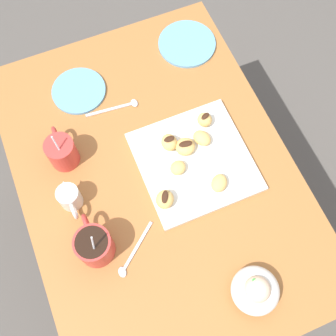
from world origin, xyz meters
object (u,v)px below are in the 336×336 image
at_px(beignet_5, 169,142).
at_px(beignet_6, 185,147).
at_px(ice_cream_bowl, 256,290).
at_px(beignet_1, 202,138).
at_px(pastry_plate_square, 194,161).
at_px(coffee_mug_red_right, 62,151).
at_px(beignet_2, 178,168).
at_px(saucer_sky_left, 187,44).
at_px(coffee_mug_red_left, 94,245).
at_px(beignet_3, 165,199).
at_px(beignet_4, 205,120).
at_px(beignet_0, 219,183).
at_px(saucer_sky_right, 79,91).
at_px(dining_table, 158,189).
at_px(cream_pitcher_white, 70,198).

bearing_deg(beignet_5, beignet_6, -127.25).
bearing_deg(ice_cream_bowl, beignet_1, -6.82).
relative_size(pastry_plate_square, coffee_mug_red_right, 2.15).
bearing_deg(beignet_2, saucer_sky_left, -26.79).
bearing_deg(pastry_plate_square, coffee_mug_red_left, 111.10).
bearing_deg(beignet_5, pastry_plate_square, -145.68).
distance_m(beignet_1, beignet_3, 0.21).
distance_m(coffee_mug_red_right, beignet_6, 0.34).
bearing_deg(beignet_3, beignet_6, -42.44).
relative_size(saucer_sky_left, beignet_4, 4.29).
bearing_deg(beignet_0, saucer_sky_left, -13.40).
bearing_deg(saucer_sky_left, beignet_2, 153.21).
bearing_deg(coffee_mug_red_left, saucer_sky_left, -42.88).
xyz_separation_m(coffee_mug_red_left, saucer_sky_right, (0.48, -0.10, -0.05)).
bearing_deg(pastry_plate_square, beignet_1, -41.88).
bearing_deg(beignet_4, dining_table, 115.49).
height_order(coffee_mug_red_right, beignet_1, coffee_mug_red_right).
height_order(pastry_plate_square, beignet_5, beignet_5).
bearing_deg(beignet_5, dining_table, 133.65).
relative_size(ice_cream_bowl, saucer_sky_right, 0.73).
xyz_separation_m(saucer_sky_left, beignet_1, (-0.34, 0.10, 0.03)).
distance_m(beignet_3, beignet_6, 0.17).
relative_size(ice_cream_bowl, saucer_sky_left, 0.65).
height_order(cream_pitcher_white, beignet_1, cream_pitcher_white).
distance_m(coffee_mug_red_left, coffee_mug_red_right, 0.28).
xyz_separation_m(coffee_mug_red_right, beignet_4, (-0.05, -0.41, -0.01)).
relative_size(saucer_sky_left, beignet_5, 3.63).
relative_size(coffee_mug_red_left, saucer_sky_right, 0.93).
relative_size(beignet_1, beignet_2, 1.19).
xyz_separation_m(saucer_sky_right, beignet_6, (-0.31, -0.22, 0.03)).
bearing_deg(dining_table, ice_cream_bowl, -164.97).
xyz_separation_m(beignet_0, beignet_2, (0.08, 0.09, -0.00)).
bearing_deg(beignet_3, beignet_5, -26.41).
height_order(dining_table, saucer_sky_left, saucer_sky_left).
xyz_separation_m(beignet_0, beignet_6, (0.13, 0.04, 0.00)).
xyz_separation_m(beignet_1, beignet_4, (0.05, -0.03, 0.00)).
bearing_deg(ice_cream_bowl, beignet_4, -9.66).
relative_size(beignet_2, beignet_4, 1.06).
bearing_deg(cream_pitcher_white, dining_table, -92.45).
xyz_separation_m(dining_table, saucer_sky_right, (0.34, 0.12, 0.14)).
height_order(coffee_mug_red_left, beignet_6, coffee_mug_red_left).
xyz_separation_m(coffee_mug_red_right, beignet_3, (-0.23, -0.21, -0.01)).
relative_size(beignet_1, beignet_4, 1.25).
relative_size(coffee_mug_red_right, beignet_5, 2.81).
relative_size(cream_pitcher_white, beignet_3, 1.99).
bearing_deg(beignet_2, coffee_mug_red_right, 60.14).
relative_size(dining_table, beignet_2, 23.19).
bearing_deg(beignet_3, beignet_2, -43.59).
bearing_deg(cream_pitcher_white, beignet_6, -86.27).
relative_size(cream_pitcher_white, saucer_sky_left, 0.57).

